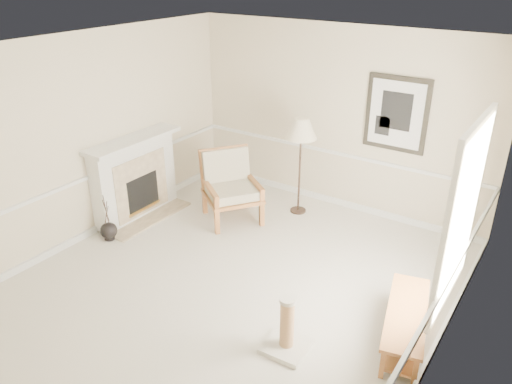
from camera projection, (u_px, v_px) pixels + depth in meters
ground at (235, 281)px, 6.39m from camera, size 5.50×5.50×0.00m
room at (246, 144)px, 5.58m from camera, size 5.04×5.54×2.92m
fireplace at (135, 178)px, 7.75m from camera, size 0.64×1.64×1.31m
floor_vase at (109, 231)px, 7.28m from camera, size 0.25×0.25×0.72m
armchair at (230, 183)px, 7.76m from camera, size 1.17×1.16×1.07m
floor_lamp at (301, 131)px, 7.55m from camera, size 0.55×0.55×1.57m
bench at (405, 321)px, 5.30m from camera, size 0.72×1.41×0.39m
scratching_post at (287, 333)px, 5.21m from camera, size 0.48×0.48×0.65m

